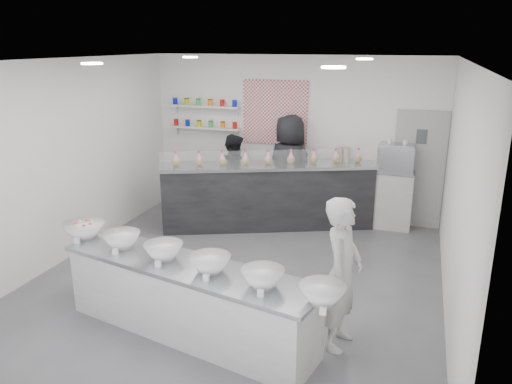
% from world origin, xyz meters
% --- Properties ---
extents(floor, '(6.00, 6.00, 0.00)m').
position_xyz_m(floor, '(0.00, 0.00, 0.00)').
color(floor, '#515156').
rests_on(floor, ground).
extents(ceiling, '(6.00, 6.00, 0.00)m').
position_xyz_m(ceiling, '(0.00, 0.00, 3.00)').
color(ceiling, white).
rests_on(ceiling, floor).
extents(back_wall, '(5.50, 0.00, 5.50)m').
position_xyz_m(back_wall, '(0.00, 3.00, 1.50)').
color(back_wall, white).
rests_on(back_wall, floor).
extents(left_wall, '(0.00, 6.00, 6.00)m').
position_xyz_m(left_wall, '(-2.75, 0.00, 1.50)').
color(left_wall, white).
rests_on(left_wall, floor).
extents(right_wall, '(0.00, 6.00, 6.00)m').
position_xyz_m(right_wall, '(2.75, 0.00, 1.50)').
color(right_wall, white).
rests_on(right_wall, floor).
extents(back_door, '(0.88, 0.04, 2.10)m').
position_xyz_m(back_door, '(2.30, 2.97, 1.05)').
color(back_door, '#969694').
rests_on(back_door, floor).
extents(pattern_panel, '(1.25, 0.03, 1.20)m').
position_xyz_m(pattern_panel, '(-0.35, 2.98, 1.95)').
color(pattern_panel, '#B13340').
rests_on(pattern_panel, back_wall).
extents(jar_shelf_lower, '(1.45, 0.22, 0.04)m').
position_xyz_m(jar_shelf_lower, '(-1.75, 2.90, 1.60)').
color(jar_shelf_lower, silver).
rests_on(jar_shelf_lower, back_wall).
extents(jar_shelf_upper, '(1.45, 0.22, 0.04)m').
position_xyz_m(jar_shelf_upper, '(-1.75, 2.90, 2.02)').
color(jar_shelf_upper, silver).
rests_on(jar_shelf_upper, back_wall).
extents(preserve_jars, '(1.45, 0.10, 0.56)m').
position_xyz_m(preserve_jars, '(-1.75, 2.88, 1.88)').
color(preserve_jars, red).
rests_on(preserve_jars, jar_shelf_lower).
extents(downlight_0, '(0.24, 0.24, 0.02)m').
position_xyz_m(downlight_0, '(-1.40, -1.00, 2.98)').
color(downlight_0, white).
rests_on(downlight_0, ceiling).
extents(downlight_1, '(0.24, 0.24, 0.02)m').
position_xyz_m(downlight_1, '(1.40, -1.00, 2.98)').
color(downlight_1, white).
rests_on(downlight_1, ceiling).
extents(downlight_2, '(0.24, 0.24, 0.02)m').
position_xyz_m(downlight_2, '(-1.40, 1.60, 2.98)').
color(downlight_2, white).
rests_on(downlight_2, ceiling).
extents(downlight_3, '(0.24, 0.24, 0.02)m').
position_xyz_m(downlight_3, '(1.40, 1.60, 2.98)').
color(downlight_3, white).
rests_on(downlight_3, ceiling).
extents(prep_counter, '(3.23, 1.38, 0.86)m').
position_xyz_m(prep_counter, '(-0.05, -1.49, 0.43)').
color(prep_counter, '#AEADA9').
rests_on(prep_counter, floor).
extents(back_bar, '(3.73, 2.09, 1.16)m').
position_xyz_m(back_bar, '(-0.21, 2.11, 0.58)').
color(back_bar, black).
rests_on(back_bar, floor).
extents(sneeze_guard, '(3.42, 1.45, 0.32)m').
position_xyz_m(sneeze_guard, '(-0.08, 1.80, 1.32)').
color(sneeze_guard, white).
rests_on(sneeze_guard, back_bar).
extents(espresso_ledge, '(1.41, 0.45, 1.04)m').
position_xyz_m(espresso_ledge, '(1.55, 2.78, 0.52)').
color(espresso_ledge, '#AEADA9').
rests_on(espresso_ledge, floor).
extents(espresso_machine, '(0.61, 0.42, 0.47)m').
position_xyz_m(espresso_machine, '(1.91, 2.78, 1.28)').
color(espresso_machine, '#93969E').
rests_on(espresso_machine, espresso_ledge).
extents(cup_stacks, '(0.24, 0.24, 0.36)m').
position_xyz_m(cup_stacks, '(1.00, 2.78, 1.22)').
color(cup_stacks, tan).
rests_on(cup_stacks, espresso_ledge).
extents(prep_bowls, '(3.73, 1.33, 0.18)m').
position_xyz_m(prep_bowls, '(-0.05, -1.49, 0.95)').
color(prep_bowls, white).
rests_on(prep_bowls, prep_counter).
extents(label_cards, '(3.31, 0.04, 0.07)m').
position_xyz_m(label_cards, '(0.07, -2.02, 0.89)').
color(label_cards, white).
rests_on(label_cards, prep_counter).
extents(cookie_bags, '(3.13, 1.43, 0.26)m').
position_xyz_m(cookie_bags, '(-0.21, 2.11, 1.29)').
color(cookie_bags, pink).
rests_on(cookie_bags, back_bar).
extents(woman_prep, '(0.47, 0.66, 1.70)m').
position_xyz_m(woman_prep, '(1.62, -1.16, 0.85)').
color(woman_prep, '#B8B8B3').
rests_on(woman_prep, floor).
extents(staff_left, '(0.94, 0.86, 1.58)m').
position_xyz_m(staff_left, '(-1.03, 2.54, 0.79)').
color(staff_left, black).
rests_on(staff_left, floor).
extents(staff_right, '(1.12, 0.93, 1.98)m').
position_xyz_m(staff_right, '(0.04, 2.60, 0.99)').
color(staff_right, black).
rests_on(staff_right, floor).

